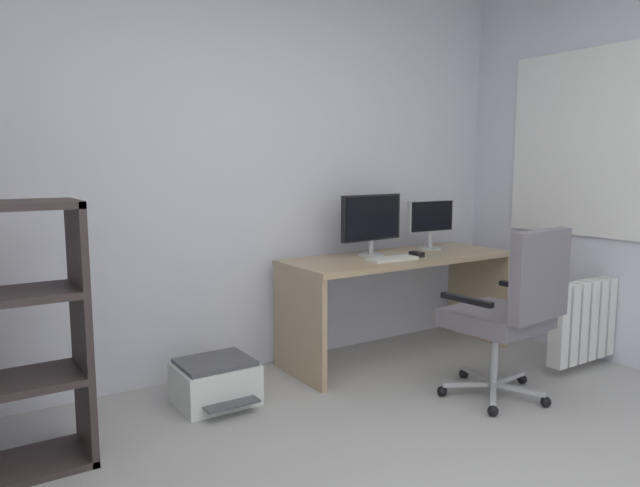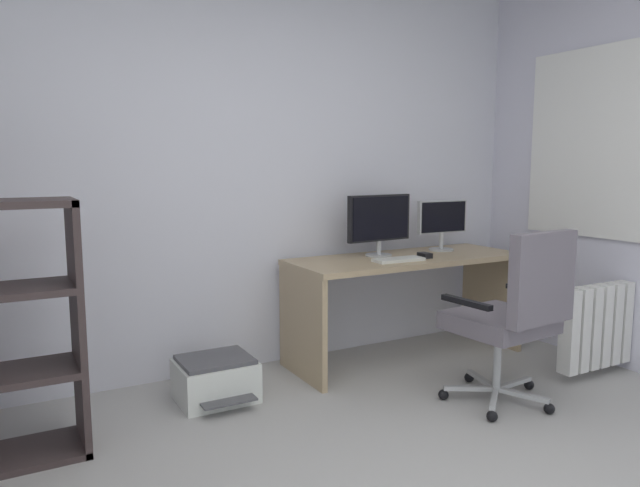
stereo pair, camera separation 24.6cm
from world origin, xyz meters
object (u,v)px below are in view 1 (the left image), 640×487
(monitor_main, at_px, (371,220))
(computer_mouse, at_px, (417,254))
(printer, at_px, (216,382))
(office_chair, at_px, (511,307))
(desk, at_px, (398,281))
(radiator, at_px, (601,317))
(keyboard, at_px, (392,259))
(monitor_secondary, at_px, (431,219))

(monitor_main, height_order, computer_mouse, monitor_main)
(printer, bearing_deg, office_chair, -32.02)
(printer, bearing_deg, computer_mouse, -1.29)
(monitor_main, distance_m, computer_mouse, 0.39)
(desk, xyz_separation_m, radiator, (1.05, -0.87, -0.22))
(monitor_main, bearing_deg, keyboard, -92.23)
(office_chair, height_order, printer, office_chair)
(office_chair, xyz_separation_m, radiator, (1.04, 0.09, -0.22))
(desk, xyz_separation_m, office_chair, (0.01, -0.96, 0.01))
(desk, distance_m, monitor_secondary, 0.57)
(printer, bearing_deg, monitor_main, 8.12)
(office_chair, bearing_deg, desk, 90.52)
(desk, height_order, radiator, desk)
(monitor_secondary, bearing_deg, office_chair, -109.87)
(monitor_main, bearing_deg, radiator, -38.86)
(monitor_secondary, height_order, keyboard, monitor_secondary)
(monitor_main, height_order, printer, monitor_main)
(office_chair, bearing_deg, monitor_main, 99.01)
(monitor_main, xyz_separation_m, computer_mouse, (0.23, -0.21, -0.23))
(monitor_secondary, distance_m, computer_mouse, 0.44)
(desk, bearing_deg, keyboard, -141.23)
(monitor_main, distance_m, office_chair, 1.15)
(monitor_secondary, xyz_separation_m, keyboard, (-0.56, -0.24, -0.21))
(desk, height_order, keyboard, keyboard)
(keyboard, xyz_separation_m, office_chair, (0.18, -0.83, -0.18))
(desk, relative_size, office_chair, 1.65)
(monitor_secondary, height_order, office_chair, monitor_secondary)
(monitor_main, height_order, radiator, monitor_main)
(monitor_secondary, relative_size, office_chair, 0.42)
(monitor_main, relative_size, keyboard, 1.51)
(keyboard, height_order, printer, keyboard)
(computer_mouse, bearing_deg, radiator, -34.81)
(computer_mouse, distance_m, printer, 1.60)
(printer, distance_m, radiator, 2.59)
(monitor_main, relative_size, radiator, 0.51)
(radiator, bearing_deg, office_chair, -175.21)
(computer_mouse, relative_size, radiator, 0.10)
(office_chair, bearing_deg, computer_mouse, 85.91)
(monitor_secondary, relative_size, radiator, 0.42)
(monitor_secondary, bearing_deg, radiator, -55.99)
(monitor_secondary, height_order, printer, monitor_secondary)
(computer_mouse, height_order, radiator, computer_mouse)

